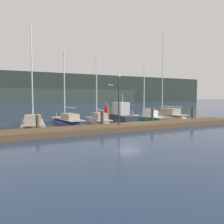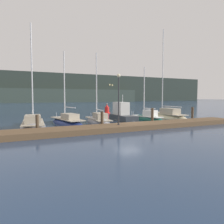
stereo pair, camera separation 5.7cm
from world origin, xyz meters
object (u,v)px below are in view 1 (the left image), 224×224
(sailboat_berth_2, at_px, (67,123))
(channel_buoy, at_px, (107,110))
(sailboat_berth_6, at_px, (165,117))
(sailboat_berth_5, at_px, (147,119))
(dock_lamppost, at_px, (119,91))
(motorboat_berth_4, at_px, (122,117))
(sailboat_berth_3, at_px, (98,122))
(sailboat_berth_1, at_px, (33,126))

(sailboat_berth_2, relative_size, channel_buoy, 4.78)
(sailboat_berth_2, xyz_separation_m, channel_buoy, (10.23, 11.42, 0.52))
(sailboat_berth_2, relative_size, sailboat_berth_6, 0.65)
(sailboat_berth_5, relative_size, dock_lamppost, 1.63)
(sailboat_berth_6, bearing_deg, sailboat_berth_5, -163.61)
(motorboat_berth_4, bearing_deg, sailboat_berth_5, -17.56)
(sailboat_berth_2, height_order, sailboat_berth_6, sailboat_berth_6)
(sailboat_berth_3, distance_m, dock_lamppost, 6.22)
(sailboat_berth_2, height_order, motorboat_berth_4, sailboat_berth_2)
(sailboat_berth_1, bearing_deg, channel_buoy, 42.17)
(channel_buoy, distance_m, dock_lamppost, 19.31)
(motorboat_berth_4, bearing_deg, channel_buoy, 74.18)
(motorboat_berth_4, distance_m, sailboat_berth_6, 7.05)
(channel_buoy, bearing_deg, sailboat_berth_3, -119.25)
(channel_buoy, bearing_deg, motorboat_berth_4, -105.82)
(sailboat_berth_5, bearing_deg, sailboat_berth_1, -178.59)
(sailboat_berth_5, distance_m, dock_lamppost, 9.45)
(sailboat_berth_2, distance_m, dock_lamppost, 7.72)
(sailboat_berth_3, bearing_deg, sailboat_berth_5, 1.79)
(dock_lamppost, bearing_deg, sailboat_berth_3, 87.62)
(motorboat_berth_4, height_order, dock_lamppost, dock_lamppost)
(sailboat_berth_1, relative_size, channel_buoy, 6.11)
(sailboat_berth_3, distance_m, channel_buoy, 14.30)
(sailboat_berth_6, bearing_deg, channel_buoy, 109.12)
(motorboat_berth_4, relative_size, channel_buoy, 3.00)
(sailboat_berth_3, height_order, dock_lamppost, sailboat_berth_3)
(motorboat_berth_4, relative_size, sailboat_berth_5, 0.72)
(motorboat_berth_4, bearing_deg, sailboat_berth_2, -179.07)
(sailboat_berth_6, xyz_separation_m, channel_buoy, (-3.84, 11.06, 0.52))
(channel_buoy, bearing_deg, sailboat_berth_2, -131.83)
(dock_lamppost, bearing_deg, sailboat_berth_1, 142.67)
(sailboat_berth_5, bearing_deg, channel_buoy, 88.97)
(motorboat_berth_4, height_order, sailboat_berth_5, sailboat_berth_5)
(motorboat_berth_4, relative_size, sailboat_berth_6, 0.41)
(sailboat_berth_2, distance_m, sailboat_berth_5, 10.04)
(sailboat_berth_2, height_order, sailboat_berth_5, sailboat_berth_2)
(sailboat_berth_2, height_order, sailboat_berth_3, sailboat_berth_2)
(sailboat_berth_5, bearing_deg, sailboat_berth_6, 16.39)
(sailboat_berth_1, relative_size, motorboat_berth_4, 2.04)
(motorboat_berth_4, height_order, channel_buoy, motorboat_berth_4)
(motorboat_berth_4, xyz_separation_m, channel_buoy, (3.20, 11.31, 0.21))
(sailboat_berth_3, height_order, channel_buoy, sailboat_berth_3)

